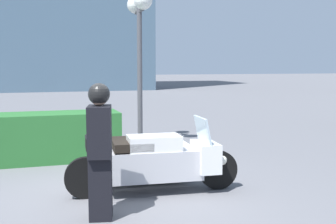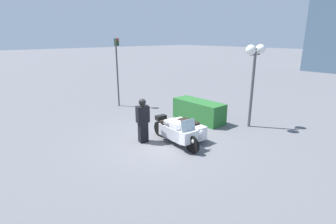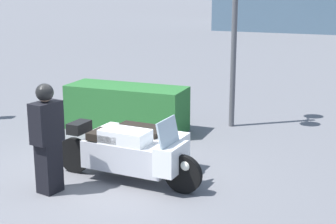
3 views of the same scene
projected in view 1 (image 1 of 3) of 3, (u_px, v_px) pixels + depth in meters
ground_plane at (121, 199)px, 6.06m from camera, size 160.00×160.00×0.00m
police_motorcycle at (151, 158)px, 6.67m from camera, size 2.63×1.51×1.14m
officer_rider at (100, 148)px, 5.22m from camera, size 0.37×0.51×1.71m
hedge_bush_curbside at (54, 137)px, 8.50m from camera, size 2.60×0.95×0.97m
twin_lamp_post at (139, 21)px, 9.90m from camera, size 0.42×1.15×3.59m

